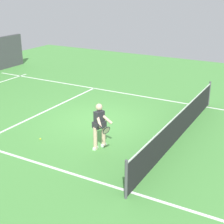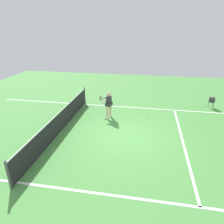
# 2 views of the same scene
# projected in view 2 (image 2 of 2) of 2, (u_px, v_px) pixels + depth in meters

# --- Properties ---
(ground_plane) EXTENTS (26.38, 26.38, 0.00)m
(ground_plane) POSITION_uv_depth(u_px,v_px,m) (128.00, 136.00, 9.83)
(ground_plane) COLOR #4C9342
(service_line_marking) EXTENTS (7.54, 0.10, 0.01)m
(service_line_marking) POSITION_uv_depth(u_px,v_px,m) (183.00, 141.00, 9.42)
(service_line_marking) COLOR white
(service_line_marking) RESTS_ON ground
(sideline_left_marking) EXTENTS (0.10, 18.30, 0.01)m
(sideline_left_marking) POSITION_uv_depth(u_px,v_px,m) (115.00, 196.00, 6.41)
(sideline_left_marking) COLOR white
(sideline_left_marking) RESTS_ON ground
(sideline_right_marking) EXTENTS (0.10, 18.30, 0.01)m
(sideline_right_marking) POSITION_uv_depth(u_px,v_px,m) (134.00, 108.00, 13.24)
(sideline_right_marking) COLOR white
(sideline_right_marking) RESTS_ON ground
(court_net) EXTENTS (8.22, 0.08, 1.10)m
(court_net) POSITION_uv_depth(u_px,v_px,m) (60.00, 121.00, 10.17)
(court_net) COLOR #4C4C51
(court_net) RESTS_ON ground
(tennis_player) EXTENTS (0.97, 0.88, 1.55)m
(tennis_player) POSITION_uv_depth(u_px,v_px,m) (108.00, 104.00, 11.49)
(tennis_player) COLOR beige
(tennis_player) RESTS_ON ground
(tennis_ball_near) EXTENTS (0.07, 0.07, 0.07)m
(tennis_ball_near) POSITION_uv_depth(u_px,v_px,m) (147.00, 116.00, 11.90)
(tennis_ball_near) COLOR #D1E533
(tennis_ball_near) RESTS_ON ground
(ball_hopper) EXTENTS (0.36, 0.36, 0.74)m
(ball_hopper) POSITION_uv_depth(u_px,v_px,m) (212.00, 100.00, 13.00)
(ball_hopper) COLOR #333338
(ball_hopper) RESTS_ON ground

